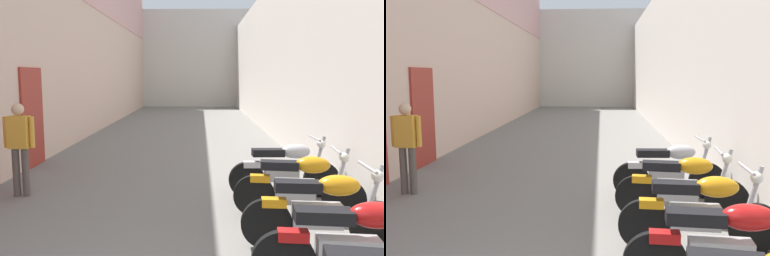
# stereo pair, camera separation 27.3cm
# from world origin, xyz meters

# --- Properties ---
(ground_plane) EXTENTS (41.61, 41.61, 0.00)m
(ground_plane) POSITION_xyz_m (0.00, 10.81, 0.00)
(ground_plane) COLOR slate
(building_left) EXTENTS (0.45, 25.61, 7.84)m
(building_left) POSITION_xyz_m (-3.24, 12.75, 3.95)
(building_left) COLOR beige
(building_left) RESTS_ON ground
(building_right) EXTENTS (0.45, 25.61, 5.17)m
(building_right) POSITION_xyz_m (3.25, 12.80, 2.59)
(building_right) COLOR beige
(building_right) RESTS_ON ground
(building_far_end) EXTENTS (9.10, 2.00, 6.27)m
(building_far_end) POSITION_xyz_m (0.00, 26.61, 3.14)
(building_far_end) COLOR beige
(building_far_end) RESTS_ON ground
(motorcycle_second) EXTENTS (1.85, 0.58, 1.04)m
(motorcycle_second) POSITION_xyz_m (2.11, 2.48, 0.50)
(motorcycle_second) COLOR black
(motorcycle_second) RESTS_ON ground
(motorcycle_third) EXTENTS (1.85, 0.58, 1.04)m
(motorcycle_third) POSITION_xyz_m (2.11, 3.47, 0.50)
(motorcycle_third) COLOR black
(motorcycle_third) RESTS_ON ground
(motorcycle_fourth) EXTENTS (1.85, 0.58, 1.04)m
(motorcycle_fourth) POSITION_xyz_m (2.11, 4.56, 0.50)
(motorcycle_fourth) COLOR black
(motorcycle_fourth) RESTS_ON ground
(motorcycle_fifth) EXTENTS (1.85, 0.58, 1.04)m
(motorcycle_fifth) POSITION_xyz_m (2.11, 5.56, 0.50)
(motorcycle_fifth) COLOR black
(motorcycle_fifth) RESTS_ON ground
(pedestrian_further_down) EXTENTS (0.52, 0.21, 1.57)m
(pedestrian_further_down) POSITION_xyz_m (-2.32, 5.54, 0.92)
(pedestrian_further_down) COLOR #564C47
(pedestrian_further_down) RESTS_ON ground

